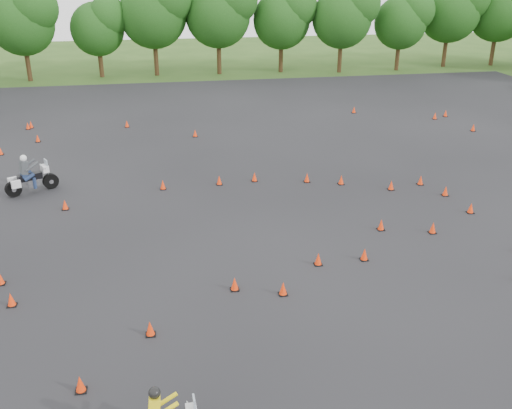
{
  "coord_description": "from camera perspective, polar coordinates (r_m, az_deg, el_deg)",
  "views": [
    {
      "loc": [
        -3.75,
        -17.17,
        10.37
      ],
      "look_at": [
        0.0,
        4.0,
        1.2
      ],
      "focal_mm": 40.0,
      "sensor_mm": 36.0,
      "label": 1
    }
  ],
  "objects": [
    {
      "name": "asphalt_pad",
      "position": [
        25.66,
        -0.78,
        -0.73
      ],
      "size": [
        62.0,
        62.0,
        0.0
      ],
      "primitive_type": "plane",
      "color": "black",
      "rests_on": "ground"
    },
    {
      "name": "ground",
      "position": [
        20.4,
        1.98,
        -7.46
      ],
      "size": [
        140.0,
        140.0,
        0.0
      ],
      "primitive_type": "plane",
      "color": "#2D5119",
      "rests_on": "ground"
    },
    {
      "name": "rider_grey",
      "position": [
        29.55,
        -21.63,
        2.92
      ],
      "size": [
        2.62,
        1.87,
        1.97
      ],
      "primitive_type": null,
      "rotation": [
        0.0,
        0.0,
        0.48
      ],
      "color": "#393C3F",
      "rests_on": "ground"
    },
    {
      "name": "traffic_cones",
      "position": [
        25.05,
        -0.79,
        -0.78
      ],
      "size": [
        36.49,
        32.99,
        0.45
      ],
      "color": "#FE360A",
      "rests_on": "asphalt_pad"
    },
    {
      "name": "treeline",
      "position": [
        52.6,
        -4.67,
        16.7
      ],
      "size": [
        86.91,
        32.48,
        10.06
      ],
      "color": "#1A4513",
      "rests_on": "ground"
    }
  ]
}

